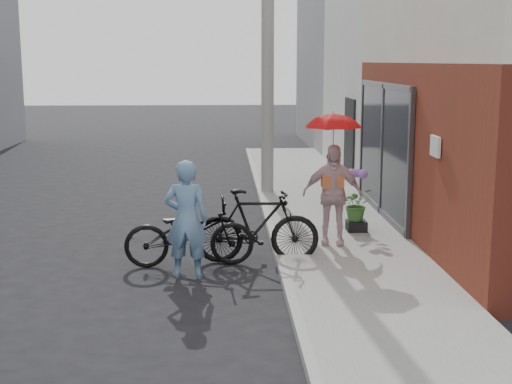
{
  "coord_description": "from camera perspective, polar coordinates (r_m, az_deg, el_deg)",
  "views": [
    {
      "loc": [
        0.08,
        -9.89,
        3.04
      ],
      "look_at": [
        0.58,
        0.59,
        1.1
      ],
      "focal_mm": 50.0,
      "sensor_mm": 36.0,
      "label": 1
    }
  ],
  "objects": [
    {
      "name": "planter",
      "position": [
        12.53,
        8.03,
        -2.69
      ],
      "size": [
        0.34,
        0.34,
        0.18
      ],
      "primitive_type": "cube",
      "rotation": [
        0.0,
        0.0,
        -0.01
      ],
      "color": "black",
      "rests_on": "sidewalk"
    },
    {
      "name": "curb",
      "position": [
        12.29,
        1.34,
        -3.56
      ],
      "size": [
        0.12,
        24.0,
        0.12
      ],
      "primitive_type": "cube",
      "color": "#9E9E99",
      "rests_on": "ground"
    },
    {
      "name": "sidewalk",
      "position": [
        12.42,
        6.7,
        -3.48
      ],
      "size": [
        2.2,
        24.0,
        0.12
      ],
      "primitive_type": "cube",
      "color": "gray",
      "rests_on": "ground"
    },
    {
      "name": "ground",
      "position": [
        10.35,
        -3.1,
        -6.62
      ],
      "size": [
        80.0,
        80.0,
        0.0
      ],
      "primitive_type": "plane",
      "color": "black",
      "rests_on": "ground"
    },
    {
      "name": "bike_left",
      "position": [
        10.68,
        -5.36,
        -3.29
      ],
      "size": [
        1.98,
        0.82,
        1.01
      ],
      "primitive_type": "imported",
      "rotation": [
        0.0,
        0.0,
        1.65
      ],
      "color": "black",
      "rests_on": "ground"
    },
    {
      "name": "plaster_building",
      "position": [
        20.19,
        18.26,
        11.27
      ],
      "size": [
        8.0,
        6.0,
        7.0
      ],
      "primitive_type": "cube",
      "color": "white",
      "rests_on": "ground"
    },
    {
      "name": "utility_pole",
      "position": [
        15.93,
        0.94,
        12.13
      ],
      "size": [
        0.28,
        0.28,
        7.0
      ],
      "primitive_type": "cylinder",
      "color": "#9E9E99",
      "rests_on": "ground"
    },
    {
      "name": "east_building_far",
      "position": [
        26.85,
        12.88,
        11.2
      ],
      "size": [
        8.0,
        8.0,
        7.0
      ],
      "primitive_type": "cube",
      "color": "gray",
      "rests_on": "ground"
    },
    {
      "name": "bike_right",
      "position": [
        10.81,
        0.08,
        -2.75
      ],
      "size": [
        1.9,
        0.57,
        1.13
      ],
      "primitive_type": "imported",
      "rotation": [
        0.0,
        0.0,
        1.55
      ],
      "color": "black",
      "rests_on": "ground"
    },
    {
      "name": "potted_plant",
      "position": [
        12.45,
        8.08,
        -0.96
      ],
      "size": [
        0.53,
        0.46,
        0.59
      ],
      "primitive_type": "imported",
      "color": "#386E2C",
      "rests_on": "planter"
    },
    {
      "name": "parasol",
      "position": [
        11.31,
        6.23,
        5.75
      ],
      "size": [
        0.88,
        0.88,
        0.77
      ],
      "primitive_type": "imported",
      "color": "red",
      "rests_on": "kimono_woman"
    },
    {
      "name": "kimono_woman",
      "position": [
        11.47,
        6.12,
        -0.2
      ],
      "size": [
        0.99,
        0.52,
        1.62
      ],
      "primitive_type": "imported",
      "rotation": [
        0.0,
        0.0,
        -0.14
      ],
      "color": "beige",
      "rests_on": "sidewalk"
    },
    {
      "name": "officer",
      "position": [
        10.05,
        -5.59,
        -2.19
      ],
      "size": [
        0.66,
        0.47,
        1.69
      ],
      "primitive_type": "imported",
      "rotation": [
        0.0,
        0.0,
        3.03
      ],
      "color": "#678DB7",
      "rests_on": "ground"
    }
  ]
}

